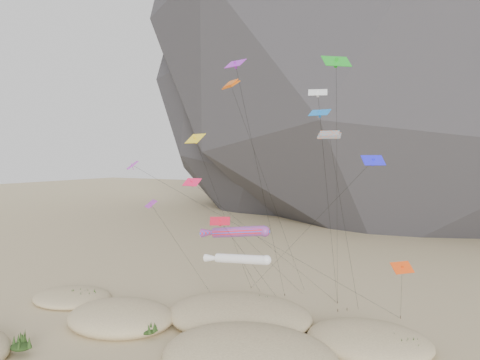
# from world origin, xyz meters

# --- Properties ---
(dunes) EXTENTS (53.35, 35.29, 3.82)m
(dunes) POSITION_xyz_m (-0.90, 4.35, 0.70)
(dunes) COLOR #CCB789
(dunes) RESTS_ON ground
(dune_grass) EXTENTS (42.62, 28.69, 1.52)m
(dune_grass) POSITION_xyz_m (0.13, 2.73, 0.85)
(dune_grass) COLOR black
(dune_grass) RESTS_ON ground
(kite_stakes) EXTENTS (22.70, 5.80, 0.30)m
(kite_stakes) POSITION_xyz_m (1.99, 23.55, 0.15)
(kite_stakes) COLOR #3F2D1E
(kite_stakes) RESTS_ON ground
(rainbow_tube_kite) EXTENTS (7.43, 17.47, 11.39)m
(rainbow_tube_kite) POSITION_xyz_m (0.04, 10.22, 10.56)
(rainbow_tube_kite) COLOR red
(rainbow_tube_kite) RESTS_ON ground
(white_tube_kite) EXTENTS (10.00, 18.42, 9.35)m
(white_tube_kite) POSITION_xyz_m (1.95, 7.18, 8.65)
(white_tube_kite) COLOR silver
(white_tube_kite) RESTS_ON ground
(orange_parafoil) EXTENTS (5.22, 14.38, 26.52)m
(orange_parafoil) POSITION_xyz_m (-3.59, 15.64, 25.71)
(orange_parafoil) COLOR #E55B0C
(orange_parafoil) RESTS_ON ground
(multi_parafoil) EXTENTS (2.20, 13.29, 20.43)m
(multi_parafoil) POSITION_xyz_m (9.01, 11.83, 19.72)
(multi_parafoil) COLOR #F7541A
(multi_parafoil) RESTS_ON ground
(delta_kites) EXTENTS (31.91, 21.67, 27.44)m
(delta_kites) POSITION_xyz_m (0.81, 11.87, 18.32)
(delta_kites) COLOR red
(delta_kites) RESTS_ON ground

